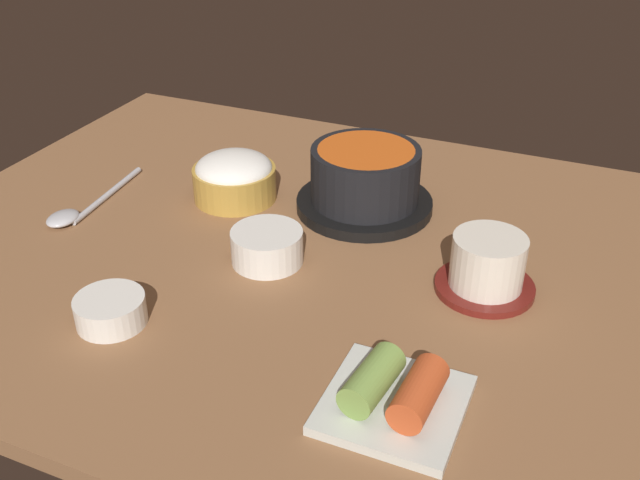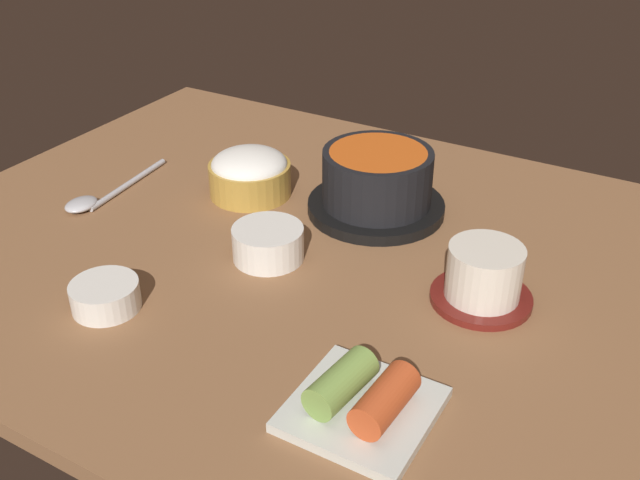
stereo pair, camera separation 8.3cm
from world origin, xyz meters
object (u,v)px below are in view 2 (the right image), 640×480
at_px(banchan_cup_center, 268,242).
at_px(spoon, 98,197).
at_px(rice_bowl, 250,173).
at_px(tea_cup_with_saucer, 482,278).
at_px(side_bowl_near, 105,295).
at_px(stone_pot, 377,183).
at_px(kimchi_plate, 362,400).

xyz_separation_m(banchan_cup_center, spoon, (-0.28, 0.00, -0.01)).
relative_size(rice_bowl, banchan_cup_center, 1.33).
bearing_deg(spoon, banchan_cup_center, -0.68).
bearing_deg(tea_cup_with_saucer, spoon, -176.30).
relative_size(side_bowl_near, spoon, 0.39).
bearing_deg(banchan_cup_center, side_bowl_near, -119.22).
xyz_separation_m(banchan_cup_center, side_bowl_near, (-0.09, -0.17, -0.00)).
xyz_separation_m(tea_cup_with_saucer, side_bowl_near, (-0.34, -0.20, -0.02)).
height_order(stone_pot, rice_bowl, stone_pot).
bearing_deg(kimchi_plate, spoon, 160.16).
bearing_deg(rice_bowl, tea_cup_with_saucer, -13.77).
bearing_deg(stone_pot, spoon, -154.33).
height_order(stone_pot, side_bowl_near, stone_pot).
xyz_separation_m(side_bowl_near, spoon, (-0.18, 0.17, -0.01)).
height_order(stone_pot, spoon, stone_pot).
bearing_deg(rice_bowl, kimchi_plate, -42.58).
relative_size(rice_bowl, tea_cup_with_saucer, 1.02).
height_order(tea_cup_with_saucer, spoon, tea_cup_with_saucer).
bearing_deg(kimchi_plate, rice_bowl, 137.42).
height_order(tea_cup_with_saucer, kimchi_plate, tea_cup_with_saucer).
relative_size(rice_bowl, side_bowl_near, 1.53).
bearing_deg(kimchi_plate, stone_pot, 114.42).
distance_m(stone_pot, kimchi_plate, 0.37).
bearing_deg(stone_pot, side_bowl_near, -114.72).
relative_size(kimchi_plate, side_bowl_near, 1.66).
xyz_separation_m(stone_pot, side_bowl_near, (-0.15, -0.33, -0.03)).
relative_size(rice_bowl, spoon, 0.60).
xyz_separation_m(banchan_cup_center, kimchi_plate, (0.21, -0.17, -0.01)).
distance_m(side_bowl_near, spoon, 0.25).
xyz_separation_m(rice_bowl, spoon, (-0.16, -0.12, -0.03)).
distance_m(banchan_cup_center, side_bowl_near, 0.19).
relative_size(stone_pot, tea_cup_with_saucer, 1.63).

